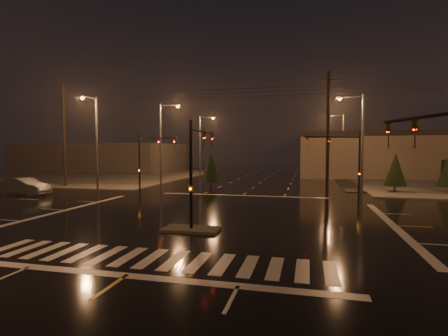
% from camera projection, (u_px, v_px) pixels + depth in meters
% --- Properties ---
extents(ground, '(140.00, 140.00, 0.00)m').
position_uv_depth(ground, '(211.00, 217.00, 22.87)').
color(ground, black).
rests_on(ground, ground).
extents(sidewalk_nw, '(36.00, 36.00, 0.12)m').
position_uv_depth(sidewalk_nw, '(88.00, 175.00, 59.03)').
color(sidewalk_nw, '#45423E').
rests_on(sidewalk_nw, ground).
extents(median_island, '(3.00, 1.60, 0.15)m').
position_uv_depth(median_island, '(191.00, 229.00, 18.99)').
color(median_island, '#45423E').
rests_on(median_island, ground).
extents(crosswalk, '(15.00, 2.60, 0.01)m').
position_uv_depth(crosswalk, '(151.00, 258.00, 14.14)').
color(crosswalk, beige).
rests_on(crosswalk, ground).
extents(stop_bar_near, '(16.00, 0.50, 0.01)m').
position_uv_depth(stop_bar_near, '(126.00, 275.00, 12.20)').
color(stop_bar_near, beige).
rests_on(stop_bar_near, ground).
extents(stop_bar_far, '(16.00, 0.50, 0.01)m').
position_uv_depth(stop_bar_far, '(242.00, 195.00, 33.55)').
color(stop_bar_far, beige).
rests_on(stop_bar_far, ground).
extents(commercial_block, '(30.00, 18.00, 5.60)m').
position_uv_depth(commercial_block, '(103.00, 158.00, 71.71)').
color(commercial_block, '#453F3D').
rests_on(commercial_block, ground).
extents(signal_mast_median, '(0.25, 4.59, 6.00)m').
position_uv_depth(signal_mast_median, '(196.00, 161.00, 19.70)').
color(signal_mast_median, black).
rests_on(signal_mast_median, ground).
extents(signal_mast_ne, '(4.84, 1.86, 6.00)m').
position_uv_depth(signal_mast_ne, '(348.00, 157.00, 30.29)').
color(signal_mast_ne, black).
rests_on(signal_mast_ne, ground).
extents(signal_mast_nw, '(4.84, 1.86, 6.00)m').
position_uv_depth(signal_mast_nw, '(147.00, 156.00, 34.74)').
color(signal_mast_nw, black).
rests_on(signal_mast_nw, ground).
extents(signal_mast_se, '(1.55, 3.87, 6.00)m').
position_uv_depth(signal_mast_se, '(443.00, 172.00, 10.82)').
color(signal_mast_se, black).
rests_on(signal_mast_se, ground).
extents(streetlight_1, '(2.77, 0.32, 10.00)m').
position_uv_depth(streetlight_1, '(163.00, 138.00, 42.67)').
color(streetlight_1, '#38383A').
rests_on(streetlight_1, ground).
extents(streetlight_2, '(2.77, 0.32, 10.00)m').
position_uv_depth(streetlight_2, '(202.00, 141.00, 58.20)').
color(streetlight_2, '#38383A').
rests_on(streetlight_2, ground).
extents(streetlight_3, '(2.77, 0.32, 10.00)m').
position_uv_depth(streetlight_3, '(359.00, 136.00, 35.48)').
color(streetlight_3, '#38383A').
rests_on(streetlight_3, ground).
extents(streetlight_4, '(2.77, 0.32, 10.00)m').
position_uv_depth(streetlight_4, '(341.00, 141.00, 54.89)').
color(streetlight_4, '#38383A').
rests_on(streetlight_4, ground).
extents(streetlight_5, '(0.32, 2.77, 10.00)m').
position_uv_depth(streetlight_5, '(95.00, 137.00, 37.18)').
color(streetlight_5, '#38383A').
rests_on(streetlight_5, ground).
extents(utility_pole_0, '(2.20, 0.32, 12.00)m').
position_uv_depth(utility_pole_0, '(64.00, 135.00, 41.30)').
color(utility_pole_0, black).
rests_on(utility_pole_0, ground).
extents(utility_pole_1, '(2.20, 0.32, 12.00)m').
position_uv_depth(utility_pole_1, '(328.00, 132.00, 34.27)').
color(utility_pole_1, black).
rests_on(utility_pole_1, ground).
extents(conifer_0, '(2.17, 2.17, 4.09)m').
position_uv_depth(conifer_0, '(395.00, 169.00, 35.80)').
color(conifer_0, black).
rests_on(conifer_0, ground).
extents(conifer_3, '(2.22, 2.22, 4.16)m').
position_uv_depth(conifer_3, '(211.00, 167.00, 40.14)').
color(conifer_3, black).
rests_on(conifer_3, ground).
extents(car_crossing, '(5.20, 2.14, 1.67)m').
position_uv_depth(car_crossing, '(25.00, 186.00, 33.90)').
color(car_crossing, slate).
rests_on(car_crossing, ground).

